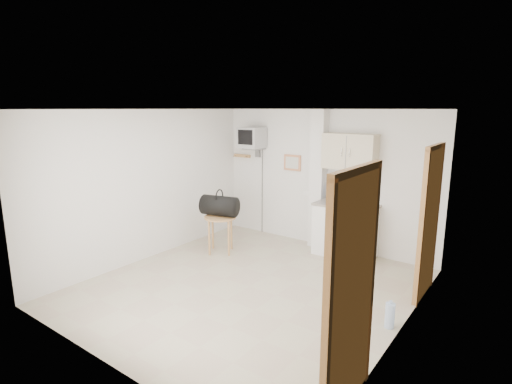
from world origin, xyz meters
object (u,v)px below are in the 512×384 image
Objects in this scene: duffel_bag at (220,206)px; water_bottle at (390,315)px; crt_television at (252,138)px; round_table at (220,222)px.

water_bottle is (3.29, -0.77, -0.68)m from duffel_bag.
crt_television is 1.83m from round_table.
crt_television is at bearing 150.70° from water_bottle.
round_table reaches higher than water_bottle.
duffel_bag is at bearing 138.56° from round_table.
crt_television reaches higher than water_bottle.
round_table is 1.94× the size of water_bottle.
crt_television is at bearing 98.90° from round_table.
round_table is at bearing 167.23° from water_bottle.
duffel_bag reaches higher than water_bottle.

